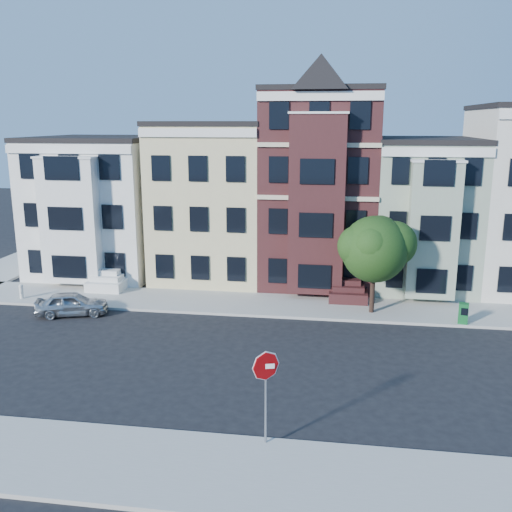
% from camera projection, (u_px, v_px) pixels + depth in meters
% --- Properties ---
extents(ground, '(120.00, 120.00, 0.00)m').
position_uv_depth(ground, '(303.00, 367.00, 24.49)').
color(ground, black).
extents(far_sidewalk, '(60.00, 4.00, 0.15)m').
position_uv_depth(far_sidewalk, '(313.00, 307.00, 32.17)').
color(far_sidewalk, '#9E9B93').
rests_on(far_sidewalk, ground).
extents(near_sidewalk, '(60.00, 4.00, 0.15)m').
position_uv_depth(near_sidewalk, '(284.00, 478.00, 16.77)').
color(near_sidewalk, '#9E9B93').
rests_on(near_sidewalk, ground).
extents(house_white, '(8.00, 9.00, 9.00)m').
position_uv_depth(house_white, '(103.00, 207.00, 39.57)').
color(house_white, silver).
rests_on(house_white, ground).
extents(house_yellow, '(7.00, 9.00, 10.00)m').
position_uv_depth(house_yellow, '(215.00, 202.00, 38.29)').
color(house_yellow, beige).
rests_on(house_yellow, ground).
extents(house_brown, '(7.00, 9.00, 12.00)m').
position_uv_depth(house_brown, '(320.00, 189.00, 37.05)').
color(house_brown, '#381718').
rests_on(house_brown, ground).
extents(house_green, '(6.00, 9.00, 9.00)m').
position_uv_depth(house_green, '(422.00, 214.00, 36.45)').
color(house_green, gray).
rests_on(house_green, ground).
extents(street_tree, '(6.27, 6.27, 6.54)m').
position_uv_depth(street_tree, '(374.00, 254.00, 30.33)').
color(street_tree, '#294E1A').
rests_on(street_tree, far_sidewalk).
extents(parked_car, '(4.10, 2.58, 1.30)m').
position_uv_depth(parked_car, '(72.00, 304.00, 30.91)').
color(parked_car, '#A8ACB1').
rests_on(parked_car, ground).
extents(newspaper_box, '(0.57, 0.53, 1.08)m').
position_uv_depth(newspaper_box, '(463.00, 313.00, 29.26)').
color(newspaper_box, '#13602A').
rests_on(newspaper_box, far_sidewalk).
extents(fire_hydrant, '(0.25, 0.25, 0.69)m').
position_uv_depth(fire_hydrant, '(21.00, 293.00, 33.40)').
color(fire_hydrant, beige).
rests_on(fire_hydrant, far_sidewalk).
extents(stop_sign, '(0.98, 0.39, 3.57)m').
position_uv_depth(stop_sign, '(266.00, 392.00, 18.09)').
color(stop_sign, '#B20406').
rests_on(stop_sign, near_sidewalk).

